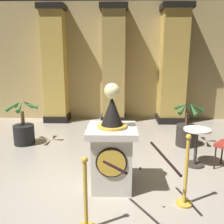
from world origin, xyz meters
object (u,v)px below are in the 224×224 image
Objects in this scene: potted_palm_left at (24,130)px; potted_palm_right at (186,131)px; stanchion_far at (186,180)px; stanchion_near at (86,205)px; cafe_table at (196,142)px; pedestal_clock at (112,150)px.

potted_palm_left is 3.88m from potted_palm_right.
potted_palm_right is (0.64, 2.41, -0.03)m from stanchion_far.
cafe_table is at bearing 44.91° from stanchion_near.
pedestal_clock is 2.61m from potted_palm_right.
cafe_table is (-0.10, -1.09, 0.12)m from potted_palm_right.
stanchion_far is at bearing -112.15° from cafe_table.
stanchion_near is at bearing -135.09° from cafe_table.
stanchion_near is 0.88× the size of potted_palm_left.
stanchion_near is at bearing -157.21° from stanchion_far.
potted_palm_left reaches higher than potted_palm_right.
stanchion_near is 1.48m from stanchion_far.
cafe_table is (1.90, 1.89, 0.14)m from stanchion_near.
stanchion_far is 4.04m from potted_palm_left.
potted_palm_left is 3.94m from cafe_table.
potted_palm_left is at bearing 163.86° from cafe_table.
potted_palm_left reaches higher than stanchion_near.
potted_palm_right reaches higher than cafe_table.
potted_palm_left is (-2.17, 1.96, -0.31)m from pedestal_clock.
potted_palm_right is at bearing 75.16° from stanchion_far.
potted_palm_right is 1.10m from cafe_table.
potted_palm_right is (2.00, 2.99, 0.01)m from stanchion_near.
stanchion_far is at bearing -104.84° from potted_palm_right.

